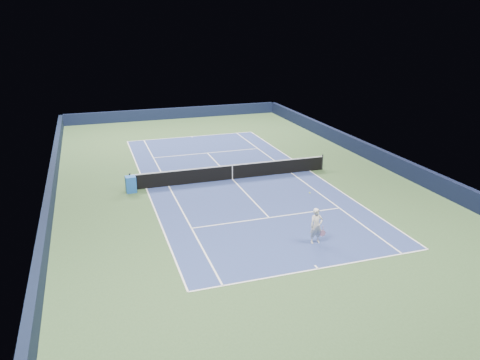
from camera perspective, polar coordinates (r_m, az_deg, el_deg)
name	(u,v)px	position (r m, az deg, el deg)	size (l,w,h in m)	color
ground	(232,179)	(29.99, -0.93, 0.09)	(40.00, 40.00, 0.00)	#314C29
wall_far	(174,113)	(48.52, -8.02, 8.05)	(22.00, 0.35, 1.10)	black
wall_right	(378,156)	(34.47, 16.52, 2.81)	(0.35, 40.00, 1.10)	black
wall_left	(51,190)	(28.70, -22.04, -1.11)	(0.35, 40.00, 1.10)	black
court_surface	(232,179)	(29.99, -0.93, 0.10)	(10.97, 23.77, 0.01)	navy
baseline_far	(192,136)	(41.03, -5.92, 5.30)	(10.97, 0.08, 0.00)	white
baseline_near	(318,269)	(19.94, 9.50, -10.63)	(10.97, 0.08, 0.00)	white
sideline_doubles_right	(310,171)	(31.96, 8.49, 1.12)	(0.08, 23.77, 0.00)	white
sideline_doubles_left	(146,188)	(28.93, -11.36, -1.01)	(0.08, 23.77, 0.00)	white
sideline_singles_right	(291,173)	(31.39, 6.25, 0.88)	(0.08, 23.77, 0.00)	white
sideline_singles_left	(169,186)	(29.10, -8.69, -0.73)	(0.08, 23.77, 0.00)	white
service_line_far	(207,153)	(35.86, -4.00, 3.30)	(8.23, 0.08, 0.00)	white
service_line_near	(269,218)	(24.37, 3.58, -4.60)	(8.23, 0.08, 0.00)	white
center_service_line	(232,179)	(29.99, -0.93, 0.11)	(0.08, 12.80, 0.00)	white
center_mark_far	(192,137)	(40.88, -5.87, 5.25)	(0.08, 0.30, 0.00)	white
center_mark_near	(316,267)	(20.06, 9.30, -10.43)	(0.08, 0.30, 0.00)	white
tennis_net	(232,172)	(29.83, -0.94, 1.01)	(12.90, 0.10, 1.07)	black
sponsor_cube	(131,184)	(28.39, -13.15, -0.52)	(0.62, 0.57, 0.98)	#1C54AD
tennis_player	(316,226)	(21.68, 9.29, -5.55)	(0.78, 1.24, 2.12)	silver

